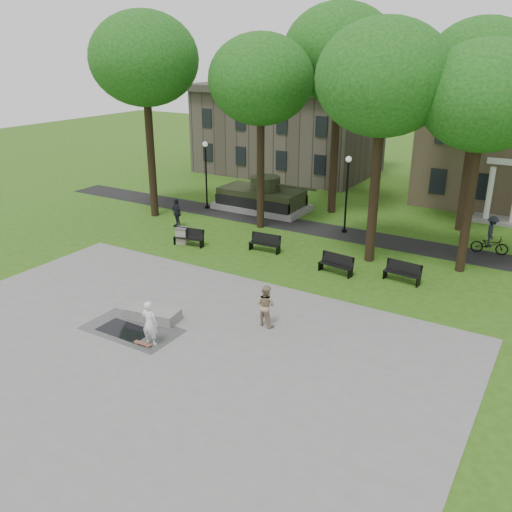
{
  "coord_description": "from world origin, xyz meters",
  "views": [
    {
      "loc": [
        12.33,
        -17.91,
        10.65
      ],
      "look_at": [
        -0.15,
        2.76,
        1.4
      ],
      "focal_mm": 38.0,
      "sensor_mm": 36.0,
      "label": 1
    }
  ],
  "objects_px": {
    "cyclist": "(491,238)",
    "trash_bin": "(182,235)",
    "friend_watching": "(266,305)",
    "park_bench_0": "(189,237)",
    "skateboarder": "(150,323)",
    "concrete_block": "(154,314)"
  },
  "relations": [
    {
      "from": "skateboarder",
      "to": "cyclist",
      "type": "height_order",
      "value": "cyclist"
    },
    {
      "from": "concrete_block",
      "to": "park_bench_0",
      "type": "distance_m",
      "value": 9.23
    },
    {
      "from": "friend_watching",
      "to": "cyclist",
      "type": "bearing_deg",
      "value": -105.47
    },
    {
      "from": "skateboarder",
      "to": "trash_bin",
      "type": "bearing_deg",
      "value": -65.06
    },
    {
      "from": "trash_bin",
      "to": "park_bench_0",
      "type": "bearing_deg",
      "value": -4.0
    },
    {
      "from": "concrete_block",
      "to": "trash_bin",
      "type": "xyz_separation_m",
      "value": [
        -4.96,
        8.17,
        0.24
      ]
    },
    {
      "from": "concrete_block",
      "to": "cyclist",
      "type": "xyz_separation_m",
      "value": [
        10.72,
        15.64,
        0.64
      ]
    },
    {
      "from": "park_bench_0",
      "to": "trash_bin",
      "type": "bearing_deg",
      "value": 166.53
    },
    {
      "from": "cyclist",
      "to": "park_bench_0",
      "type": "height_order",
      "value": "cyclist"
    },
    {
      "from": "friend_watching",
      "to": "trash_bin",
      "type": "xyz_separation_m",
      "value": [
        -9.26,
        6.19,
        -0.42
      ]
    },
    {
      "from": "friend_watching",
      "to": "park_bench_0",
      "type": "distance_m",
      "value": 10.64
    },
    {
      "from": "skateboarder",
      "to": "friend_watching",
      "type": "distance_m",
      "value": 4.71
    },
    {
      "from": "concrete_block",
      "to": "skateboarder",
      "type": "relative_size",
      "value": 1.21
    },
    {
      "from": "park_bench_0",
      "to": "skateboarder",
      "type": "bearing_deg",
      "value": -69.31
    },
    {
      "from": "cyclist",
      "to": "trash_bin",
      "type": "bearing_deg",
      "value": 106.47
    },
    {
      "from": "concrete_block",
      "to": "friend_watching",
      "type": "height_order",
      "value": "friend_watching"
    },
    {
      "from": "skateboarder",
      "to": "park_bench_0",
      "type": "height_order",
      "value": "skateboarder"
    },
    {
      "from": "friend_watching",
      "to": "cyclist",
      "type": "distance_m",
      "value": 15.09
    },
    {
      "from": "friend_watching",
      "to": "trash_bin",
      "type": "relative_size",
      "value": 1.84
    },
    {
      "from": "concrete_block",
      "to": "skateboarder",
      "type": "bearing_deg",
      "value": -51.63
    },
    {
      "from": "concrete_block",
      "to": "trash_bin",
      "type": "distance_m",
      "value": 9.56
    },
    {
      "from": "concrete_block",
      "to": "park_bench_0",
      "type": "xyz_separation_m",
      "value": [
        -4.37,
        8.13,
        0.28
      ]
    }
  ]
}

